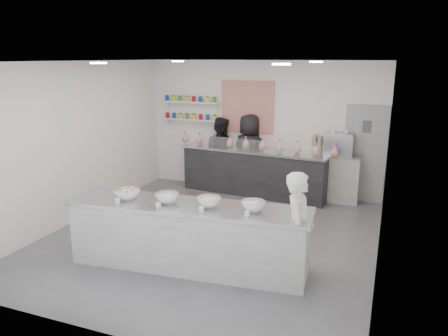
% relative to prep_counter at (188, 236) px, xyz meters
% --- Properties ---
extents(floor, '(6.00, 6.00, 0.00)m').
position_rel_prep_counter_xyz_m(floor, '(-0.11, 1.16, -0.49)').
color(floor, '#515156').
rests_on(floor, ground).
extents(ceiling, '(6.00, 6.00, 0.00)m').
position_rel_prep_counter_xyz_m(ceiling, '(-0.11, 1.16, 2.51)').
color(ceiling, white).
rests_on(ceiling, floor).
extents(back_wall, '(5.50, 0.00, 5.50)m').
position_rel_prep_counter_xyz_m(back_wall, '(-0.11, 4.16, 1.01)').
color(back_wall, white).
rests_on(back_wall, floor).
extents(left_wall, '(0.00, 6.00, 6.00)m').
position_rel_prep_counter_xyz_m(left_wall, '(-2.86, 1.16, 1.01)').
color(left_wall, white).
rests_on(left_wall, floor).
extents(right_wall, '(0.00, 6.00, 6.00)m').
position_rel_prep_counter_xyz_m(right_wall, '(2.64, 1.16, 1.01)').
color(right_wall, white).
rests_on(right_wall, floor).
extents(back_door, '(0.88, 0.04, 2.10)m').
position_rel_prep_counter_xyz_m(back_door, '(2.19, 4.13, 0.56)').
color(back_door, gray).
rests_on(back_door, floor).
extents(pattern_panel, '(1.25, 0.03, 1.20)m').
position_rel_prep_counter_xyz_m(pattern_panel, '(-0.46, 4.14, 1.46)').
color(pattern_panel, '#A51000').
rests_on(pattern_panel, back_wall).
extents(jar_shelf_lower, '(1.45, 0.22, 0.04)m').
position_rel_prep_counter_xyz_m(jar_shelf_lower, '(-1.86, 4.06, 1.11)').
color(jar_shelf_lower, silver).
rests_on(jar_shelf_lower, back_wall).
extents(jar_shelf_upper, '(1.45, 0.22, 0.04)m').
position_rel_prep_counter_xyz_m(jar_shelf_upper, '(-1.86, 4.06, 1.53)').
color(jar_shelf_upper, silver).
rests_on(jar_shelf_upper, back_wall).
extents(preserve_jars, '(1.45, 0.10, 0.56)m').
position_rel_prep_counter_xyz_m(preserve_jars, '(-1.86, 4.04, 1.39)').
color(preserve_jars, red).
rests_on(preserve_jars, jar_shelf_lower).
extents(downlight_0, '(0.24, 0.24, 0.02)m').
position_rel_prep_counter_xyz_m(downlight_0, '(-1.51, 0.16, 2.49)').
color(downlight_0, white).
rests_on(downlight_0, ceiling).
extents(downlight_1, '(0.24, 0.24, 0.02)m').
position_rel_prep_counter_xyz_m(downlight_1, '(1.29, 0.16, 2.49)').
color(downlight_1, white).
rests_on(downlight_1, ceiling).
extents(downlight_2, '(0.24, 0.24, 0.02)m').
position_rel_prep_counter_xyz_m(downlight_2, '(-1.51, 2.76, 2.49)').
color(downlight_2, white).
rests_on(downlight_2, ceiling).
extents(downlight_3, '(0.24, 0.24, 0.02)m').
position_rel_prep_counter_xyz_m(downlight_3, '(1.29, 2.76, 2.49)').
color(downlight_3, white).
rests_on(downlight_3, ceiling).
extents(prep_counter, '(3.67, 1.14, 0.98)m').
position_rel_prep_counter_xyz_m(prep_counter, '(0.00, 0.00, 0.00)').
color(prep_counter, '#999995').
rests_on(prep_counter, floor).
extents(back_bar, '(3.42, 0.93, 1.05)m').
position_rel_prep_counter_xyz_m(back_bar, '(-0.17, 3.75, 0.03)').
color(back_bar, black).
rests_on(back_bar, floor).
extents(sneeze_guard, '(3.31, 0.33, 0.29)m').
position_rel_prep_counter_xyz_m(sneeze_guard, '(-0.19, 3.46, 0.70)').
color(sneeze_guard, white).
rests_on(sneeze_guard, back_bar).
extents(espresso_ledge, '(1.40, 0.44, 1.04)m').
position_rel_prep_counter_xyz_m(espresso_ledge, '(1.44, 3.94, 0.03)').
color(espresso_ledge, '#999995').
rests_on(espresso_ledge, floor).
extents(espresso_machine, '(0.60, 0.41, 0.45)m').
position_rel_prep_counter_xyz_m(espresso_machine, '(1.66, 3.94, 0.77)').
color(espresso_machine, '#93969E').
rests_on(espresso_machine, espresso_ledge).
extents(cup_stacks, '(0.28, 0.24, 0.37)m').
position_rel_prep_counter_xyz_m(cup_stacks, '(1.20, 3.94, 0.73)').
color(cup_stacks, gray).
rests_on(cup_stacks, espresso_ledge).
extents(prep_bowls, '(2.33, 0.66, 0.14)m').
position_rel_prep_counter_xyz_m(prep_bowls, '(-0.00, 0.00, 0.56)').
color(prep_bowls, white).
rests_on(prep_bowls, prep_counter).
extents(label_cards, '(2.01, 0.04, 0.07)m').
position_rel_prep_counter_xyz_m(label_cards, '(-0.04, -0.49, 0.53)').
color(label_cards, white).
rests_on(label_cards, prep_counter).
extents(cookie_bags, '(3.76, 0.52, 0.29)m').
position_rel_prep_counter_xyz_m(cookie_bags, '(-0.17, 3.75, 0.70)').
color(cookie_bags, '#DF75C5').
rests_on(cookie_bags, back_bar).
extents(woman_prep, '(0.46, 0.64, 1.62)m').
position_rel_prep_counter_xyz_m(woman_prep, '(1.63, 0.04, 0.32)').
color(woman_prep, white).
rests_on(woman_prep, floor).
extents(staff_left, '(0.91, 0.75, 1.71)m').
position_rel_prep_counter_xyz_m(staff_left, '(-1.08, 4.00, 0.36)').
color(staff_left, black).
rests_on(staff_left, floor).
extents(staff_right, '(0.99, 0.75, 1.81)m').
position_rel_prep_counter_xyz_m(staff_right, '(-0.36, 4.00, 0.41)').
color(staff_right, black).
rests_on(staff_right, floor).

